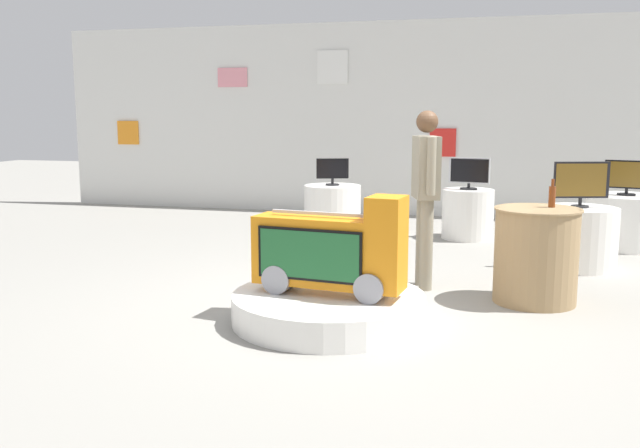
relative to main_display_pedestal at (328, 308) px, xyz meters
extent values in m
plane|color=gray|center=(0.02, 0.50, -0.11)|extent=(30.00, 30.00, 0.00)
cube|color=silver|center=(0.02, 5.87, 1.40)|extent=(12.16, 0.10, 3.03)
cube|color=white|center=(-1.37, 5.80, 2.22)|extent=(0.50, 0.02, 0.52)
cube|color=orange|center=(-5.04, 5.80, 1.16)|extent=(0.40, 0.02, 0.41)
cube|color=red|center=(0.39, 5.80, 1.05)|extent=(0.40, 0.02, 0.43)
cube|color=pink|center=(-3.07, 5.80, 2.08)|extent=(0.51, 0.02, 0.31)
cylinder|color=white|center=(0.00, 0.00, 0.00)|extent=(1.50, 1.50, 0.23)
cylinder|color=gray|center=(-0.37, 0.05, 0.23)|extent=(0.27, 0.39, 0.23)
cylinder|color=gray|center=(0.37, -0.05, 0.23)|extent=(0.27, 0.39, 0.23)
cube|color=orange|center=(0.00, 0.00, 0.44)|extent=(1.20, 0.45, 0.53)
cube|color=orange|center=(0.45, -0.06, 0.80)|extent=(0.29, 0.34, 0.18)
cube|color=black|center=(-0.11, -0.15, 0.44)|extent=(0.83, 0.12, 0.40)
cube|color=#1E5B2D|center=(-0.11, -0.15, 0.44)|extent=(0.79, 0.12, 0.36)
cube|color=#B2B2B7|center=(0.00, 0.00, 0.74)|extent=(0.93, 0.14, 0.02)
cylinder|color=white|center=(2.73, 3.79, 0.21)|extent=(0.90, 0.90, 0.64)
cylinder|color=black|center=(2.73, 3.79, 0.54)|extent=(0.21, 0.21, 0.02)
cylinder|color=black|center=(2.73, 3.79, 0.58)|extent=(0.04, 0.04, 0.06)
cube|color=black|center=(2.73, 3.79, 0.78)|extent=(0.51, 0.16, 0.33)
cube|color=brown|center=(2.74, 3.77, 0.78)|extent=(0.46, 0.13, 0.30)
cylinder|color=white|center=(0.88, 3.96, 0.21)|extent=(0.66, 0.66, 0.64)
cylinder|color=black|center=(0.88, 3.96, 0.54)|extent=(0.22, 0.22, 0.02)
cylinder|color=black|center=(0.88, 3.96, 0.58)|extent=(0.04, 0.04, 0.06)
cube|color=silver|center=(0.88, 3.96, 0.77)|extent=(0.52, 0.13, 0.33)
cube|color=black|center=(0.88, 3.94, 0.77)|extent=(0.48, 0.10, 0.29)
cylinder|color=white|center=(-0.94, 4.01, 0.21)|extent=(0.77, 0.77, 0.64)
cylinder|color=black|center=(-0.94, 4.01, 0.54)|extent=(0.19, 0.19, 0.02)
cylinder|color=black|center=(-0.94, 4.01, 0.58)|extent=(0.04, 0.04, 0.07)
cube|color=black|center=(-0.94, 4.01, 0.76)|extent=(0.42, 0.17, 0.27)
cube|color=black|center=(-0.94, 3.99, 0.76)|extent=(0.38, 0.14, 0.24)
cylinder|color=white|center=(2.07, 2.51, 0.21)|extent=(0.79, 0.79, 0.64)
cylinder|color=black|center=(2.07, 2.51, 0.54)|extent=(0.18, 0.18, 0.02)
cylinder|color=black|center=(2.07, 2.51, 0.59)|extent=(0.04, 0.04, 0.08)
cube|color=black|center=(2.07, 2.51, 0.81)|extent=(0.56, 0.19, 0.38)
cube|color=brown|center=(2.07, 2.49, 0.81)|extent=(0.51, 0.16, 0.34)
cylinder|color=#9E7F56|center=(1.58, 1.00, 0.30)|extent=(0.70, 0.70, 0.82)
cylinder|color=#9E7F56|center=(1.58, 1.00, 0.69)|extent=(0.72, 0.72, 0.02)
cylinder|color=brown|center=(1.69, 1.09, 0.79)|extent=(0.06, 0.06, 0.18)
cylinder|color=brown|center=(1.69, 1.09, 0.91)|extent=(0.03, 0.03, 0.06)
cylinder|color=gray|center=(0.57, 1.37, 0.31)|extent=(0.12, 0.12, 0.84)
cylinder|color=gray|center=(0.63, 1.18, 0.31)|extent=(0.12, 0.12, 0.84)
cube|color=gray|center=(0.60, 1.28, 1.01)|extent=(0.30, 0.42, 0.56)
sphere|color=brown|center=(0.60, 1.28, 1.42)|extent=(0.20, 0.20, 0.20)
cylinder|color=gray|center=(0.53, 1.51, 1.04)|extent=(0.08, 0.08, 0.51)
cylinder|color=gray|center=(0.67, 1.05, 1.04)|extent=(0.08, 0.08, 0.51)
camera|label=1|loc=(1.23, -4.98, 1.49)|focal=38.38mm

